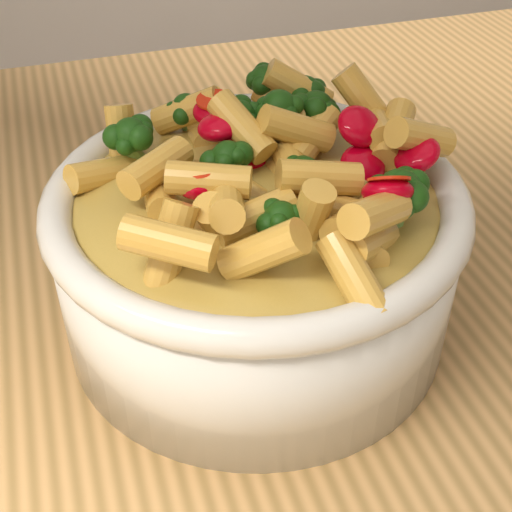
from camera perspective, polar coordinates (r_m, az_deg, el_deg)
name	(u,v)px	position (r m, az deg, el deg)	size (l,w,h in m)	color
table	(205,375)	(0.57, -4.09, -9.46)	(1.20, 0.80, 0.90)	tan
serving_bowl	(256,254)	(0.43, 0.00, 0.14)	(0.24, 0.24, 0.11)	silver
pasta_salad	(256,161)	(0.39, 0.00, 7.59)	(0.19, 0.19, 0.04)	#EAB54A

